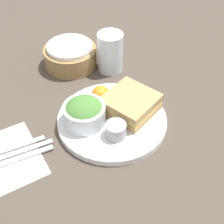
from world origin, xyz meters
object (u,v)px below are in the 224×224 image
at_px(dressing_cup, 116,130).
at_px(knife, 10,155).
at_px(salad_bowl, 84,112).
at_px(spoon, 8,150).
at_px(sandwich, 129,103).
at_px(plate, 112,120).
at_px(bread_basket, 70,55).
at_px(fork, 12,161).
at_px(drink_glass, 110,52).

xyz_separation_m(dressing_cup, knife, (-0.23, 0.08, -0.03)).
relative_size(salad_bowl, spoon, 0.59).
height_order(sandwich, spoon, sandwich).
xyz_separation_m(plate, knife, (-0.26, 0.02, -0.00)).
height_order(dressing_cup, bread_basket, bread_basket).
bearing_deg(dressing_cup, plate, 68.35).
bearing_deg(sandwich, fork, 179.89).
distance_m(salad_bowl, dressing_cup, 0.09).
bearing_deg(dressing_cup, drink_glass, 62.41).
bearing_deg(fork, plate, -175.98).
xyz_separation_m(sandwich, bread_basket, (-0.04, 0.28, -0.01)).
bearing_deg(spoon, drink_glass, -151.33).
height_order(sandwich, bread_basket, bread_basket).
distance_m(sandwich, knife, 0.31).
bearing_deg(plate, bread_basket, 86.35).
xyz_separation_m(sandwich, knife, (-0.31, 0.02, -0.03)).
bearing_deg(plate, dressing_cup, -111.65).
xyz_separation_m(fork, spoon, (0.00, 0.04, 0.00)).
distance_m(plate, fork, 0.26).
distance_m(sandwich, salad_bowl, 0.12).
distance_m(salad_bowl, fork, 0.20).
height_order(drink_glass, fork, drink_glass).
height_order(fork, spoon, same).
bearing_deg(bread_basket, knife, -136.74).
height_order(plate, salad_bowl, salad_bowl).
xyz_separation_m(sandwich, dressing_cup, (-0.07, -0.06, -0.00)).
xyz_separation_m(sandwich, fork, (-0.31, 0.00, -0.03)).
bearing_deg(bread_basket, fork, -134.98).
bearing_deg(drink_glass, spoon, -156.57).
xyz_separation_m(dressing_cup, fork, (-0.24, 0.06, -0.03)).
height_order(bread_basket, knife, bread_basket).
bearing_deg(fork, bread_basket, -129.74).
xyz_separation_m(drink_glass, bread_basket, (-0.09, 0.08, -0.03)).
bearing_deg(plate, fork, 178.77).
bearing_deg(dressing_cup, knife, 161.49).
distance_m(drink_glass, spoon, 0.40).
bearing_deg(bread_basket, salad_bowl, -107.58).
height_order(sandwich, salad_bowl, salad_bowl).
relative_size(sandwich, dressing_cup, 3.07).
xyz_separation_m(knife, spoon, (0.00, 0.02, 0.00)).
bearing_deg(fork, sandwich, -174.87).
bearing_deg(plate, drink_glass, 60.88).
height_order(knife, spoon, same).
bearing_deg(sandwich, drink_glass, 73.43).
relative_size(plate, sandwich, 1.79).
bearing_deg(dressing_cup, salad_bowl, 118.91).
bearing_deg(spoon, bread_basket, -133.38).
distance_m(dressing_cup, knife, 0.25).
xyz_separation_m(salad_bowl, dressing_cup, (0.04, -0.08, -0.01)).
bearing_deg(drink_glass, plate, -119.12).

